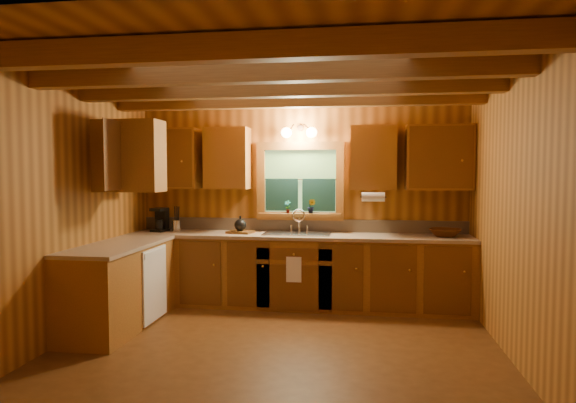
# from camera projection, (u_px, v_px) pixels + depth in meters

# --- Properties ---
(room) EXTENTS (4.20, 4.20, 4.20)m
(room) POSITION_uv_depth(u_px,v_px,m) (275.00, 212.00, 4.55)
(room) COLOR #5B3616
(room) RESTS_ON ground
(ceiling_beams) EXTENTS (4.20, 2.54, 0.18)m
(ceiling_beams) POSITION_uv_depth(u_px,v_px,m) (275.00, 81.00, 4.48)
(ceiling_beams) COLOR brown
(ceiling_beams) RESTS_ON room
(base_cabinets) EXTENTS (4.20, 2.22, 0.86)m
(base_cabinets) POSITION_uv_depth(u_px,v_px,m) (253.00, 276.00, 5.94)
(base_cabinets) COLOR brown
(base_cabinets) RESTS_ON ground
(countertop) EXTENTS (4.20, 2.24, 0.04)m
(countertop) POSITION_uv_depth(u_px,v_px,m) (254.00, 238.00, 5.92)
(countertop) COLOR tan
(countertop) RESTS_ON base_cabinets
(backsplash) EXTENTS (4.20, 0.02, 0.16)m
(backsplash) POSITION_uv_depth(u_px,v_px,m) (300.00, 225.00, 6.43)
(backsplash) COLOR #9E856A
(backsplash) RESTS_ON room
(dishwasher_panel) EXTENTS (0.02, 0.60, 0.80)m
(dishwasher_panel) POSITION_uv_depth(u_px,v_px,m) (155.00, 284.00, 5.49)
(dishwasher_panel) COLOR white
(dishwasher_panel) RESTS_ON base_cabinets
(upper_cabinets) EXTENTS (4.19, 1.77, 0.78)m
(upper_cabinets) POSITION_uv_depth(u_px,v_px,m) (249.00, 158.00, 6.01)
(upper_cabinets) COLOR brown
(upper_cabinets) RESTS_ON room
(window) EXTENTS (1.12, 0.08, 1.00)m
(window) POSITION_uv_depth(u_px,v_px,m) (300.00, 183.00, 6.38)
(window) COLOR brown
(window) RESTS_ON room
(window_sill) EXTENTS (1.06, 0.14, 0.04)m
(window_sill) POSITION_uv_depth(u_px,v_px,m) (300.00, 215.00, 6.36)
(window_sill) COLOR brown
(window_sill) RESTS_ON room
(wall_sconce) EXTENTS (0.45, 0.21, 0.17)m
(wall_sconce) POSITION_uv_depth(u_px,v_px,m) (299.00, 132.00, 6.23)
(wall_sconce) COLOR black
(wall_sconce) RESTS_ON room
(paper_towel_roll) EXTENTS (0.27, 0.11, 0.11)m
(paper_towel_roll) POSITION_uv_depth(u_px,v_px,m) (373.00, 197.00, 5.92)
(paper_towel_roll) COLOR white
(paper_towel_roll) RESTS_ON upper_cabinets
(dish_towel) EXTENTS (0.18, 0.01, 0.30)m
(dish_towel) POSITION_uv_depth(u_px,v_px,m) (294.00, 270.00, 5.85)
(dish_towel) COLOR white
(dish_towel) RESTS_ON base_cabinets
(sink) EXTENTS (0.82, 0.48, 0.43)m
(sink) POSITION_uv_depth(u_px,v_px,m) (297.00, 237.00, 6.16)
(sink) COLOR silver
(sink) RESTS_ON countertop
(coffee_maker) EXTENTS (0.17, 0.22, 0.30)m
(coffee_maker) POSITION_uv_depth(u_px,v_px,m) (161.00, 220.00, 6.45)
(coffee_maker) COLOR black
(coffee_maker) RESTS_ON countertop
(utensil_crock) EXTENTS (0.11, 0.11, 0.32)m
(utensil_crock) POSITION_uv_depth(u_px,v_px,m) (176.00, 225.00, 6.45)
(utensil_crock) COLOR silver
(utensil_crock) RESTS_ON countertop
(cutting_board) EXTENTS (0.35, 0.28, 0.03)m
(cutting_board) POSITION_uv_depth(u_px,v_px,m) (240.00, 232.00, 6.24)
(cutting_board) COLOR brown
(cutting_board) RESTS_ON countertop
(teakettle) EXTENTS (0.15, 0.15, 0.19)m
(teakettle) POSITION_uv_depth(u_px,v_px,m) (240.00, 225.00, 6.23)
(teakettle) COLOR black
(teakettle) RESTS_ON cutting_board
(wicker_basket) EXTENTS (0.44, 0.44, 0.09)m
(wicker_basket) POSITION_uv_depth(u_px,v_px,m) (445.00, 233.00, 5.91)
(wicker_basket) COLOR #48230C
(wicker_basket) RESTS_ON countertop
(potted_plant_left) EXTENTS (0.10, 0.08, 0.17)m
(potted_plant_left) POSITION_uv_depth(u_px,v_px,m) (288.00, 207.00, 6.36)
(potted_plant_left) COLOR brown
(potted_plant_left) RESTS_ON window_sill
(potted_plant_right) EXTENTS (0.12, 0.11, 0.18)m
(potted_plant_right) POSITION_uv_depth(u_px,v_px,m) (311.00, 206.00, 6.32)
(potted_plant_right) COLOR brown
(potted_plant_right) RESTS_ON window_sill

